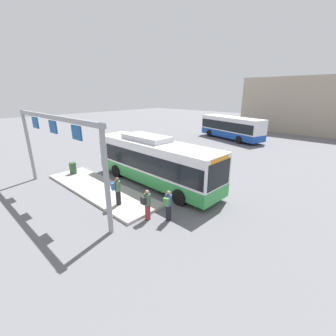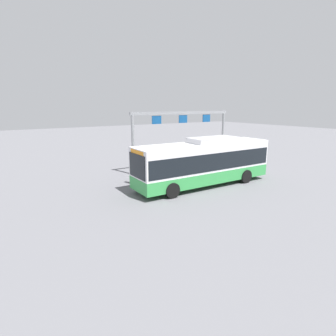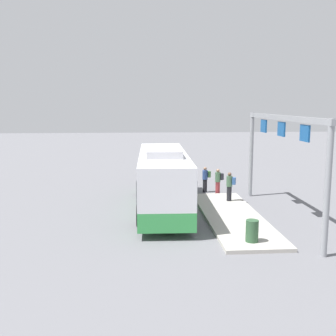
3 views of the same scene
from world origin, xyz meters
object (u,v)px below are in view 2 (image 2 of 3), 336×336
trash_bin (229,161)px  person_waiting_near (134,173)px  person_waiting_mid (163,163)px  person_boarding (140,169)px  bus_main (204,161)px

trash_bin → person_waiting_near: bearing=1.3°
person_waiting_mid → trash_bin: 7.06m
person_boarding → trash_bin: person_boarding is taller
person_waiting_mid → trash_bin: bearing=105.6°
person_waiting_near → trash_bin: size_ratio=1.86×
trash_bin → bus_main: bearing=28.5°
bus_main → person_boarding: (3.27, -3.69, -0.92)m
person_boarding → person_waiting_mid: (-2.26, -0.22, 0.16)m
person_waiting_near → person_waiting_mid: person_waiting_mid is taller
person_waiting_mid → trash_bin: (-7.01, 0.66, -0.44)m
bus_main → person_waiting_near: (4.14, -3.02, -0.92)m
person_boarding → person_waiting_near: size_ratio=1.00×
person_waiting_mid → bus_main: bearing=35.5°
person_boarding → person_waiting_mid: 2.28m
person_waiting_near → trash_bin: (-10.15, -0.24, -0.28)m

